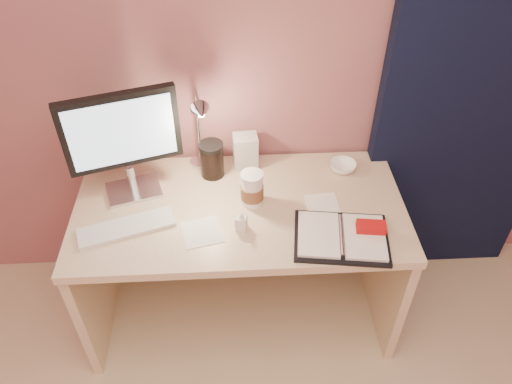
{
  "coord_description": "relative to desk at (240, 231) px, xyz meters",
  "views": [
    {
      "loc": [
        -0.01,
        -0.16,
        2.17
      ],
      "look_at": [
        0.07,
        1.33,
        0.85
      ],
      "focal_mm": 35.0,
      "sensor_mm": 36.0,
      "label": 1
    }
  ],
  "objects": [
    {
      "name": "bowl",
      "position": [
        0.48,
        0.14,
        0.24
      ],
      "size": [
        0.15,
        0.15,
        0.04
      ],
      "primitive_type": "imported",
      "rotation": [
        0.0,
        0.0,
        0.3
      ],
      "color": "white",
      "rests_on": "desk"
    },
    {
      "name": "room",
      "position": [
        0.95,
        0.24,
        0.63
      ],
      "size": [
        3.5,
        3.5,
        3.5
      ],
      "color": "#C6B28E",
      "rests_on": "ground"
    },
    {
      "name": "desk_lamp",
      "position": [
        -0.19,
        0.12,
        0.49
      ],
      "size": [
        0.12,
        0.26,
        0.43
      ],
      "rotation": [
        0.0,
        0.0,
        0.18
      ],
      "color": "silver",
      "rests_on": "desk"
    },
    {
      "name": "dark_jar",
      "position": [
        -0.12,
        0.15,
        0.3
      ],
      "size": [
        0.11,
        0.11,
        0.15
      ],
      "primitive_type": "cylinder",
      "color": "black",
      "rests_on": "desk"
    },
    {
      "name": "product_box",
      "position": [
        0.04,
        0.2,
        0.31
      ],
      "size": [
        0.11,
        0.09,
        0.16
      ],
      "primitive_type": "cube",
      "rotation": [
        0.0,
        0.0,
        0.08
      ],
      "color": "silver",
      "rests_on": "desk"
    },
    {
      "name": "coffee_cup",
      "position": [
        0.05,
        -0.05,
        0.3
      ],
      "size": [
        0.1,
        0.1,
        0.16
      ],
      "color": "white",
      "rests_on": "desk"
    },
    {
      "name": "monitor",
      "position": [
        -0.46,
        0.04,
        0.52
      ],
      "size": [
        0.45,
        0.22,
        0.49
      ],
      "rotation": [
        0.0,
        0.0,
        0.3
      ],
      "color": "silver",
      "rests_on": "desk"
    },
    {
      "name": "planner",
      "position": [
        0.4,
        -0.28,
        0.24
      ],
      "size": [
        0.4,
        0.32,
        0.06
      ],
      "rotation": [
        0.0,
        0.0,
        -0.13
      ],
      "color": "black",
      "rests_on": "desk"
    },
    {
      "name": "paper_b",
      "position": [
        0.35,
        -0.08,
        0.23
      ],
      "size": [
        0.14,
        0.14,
        0.0
      ],
      "primitive_type": "cube",
      "rotation": [
        0.0,
        0.0,
        0.06
      ],
      "color": "white",
      "rests_on": "desk"
    },
    {
      "name": "keyboard",
      "position": [
        -0.46,
        -0.18,
        0.23
      ],
      "size": [
        0.4,
        0.23,
        0.02
      ],
      "primitive_type": "cube",
      "rotation": [
        0.0,
        0.0,
        0.32
      ],
      "color": "silver",
      "rests_on": "desk"
    },
    {
      "name": "lotion_bottle",
      "position": [
        0.0,
        -0.21,
        0.27
      ],
      "size": [
        0.05,
        0.05,
        0.09
      ],
      "primitive_type": "imported",
      "rotation": [
        0.0,
        0.0,
        -0.26
      ],
      "color": "white",
      "rests_on": "desk"
    },
    {
      "name": "paper_a",
      "position": [
        -0.15,
        -0.22,
        0.23
      ],
      "size": [
        0.18,
        0.18,
        0.0
      ],
      "primitive_type": "cube",
      "rotation": [
        0.0,
        0.0,
        0.22
      ],
      "color": "white",
      "rests_on": "desk"
    },
    {
      "name": "desk",
      "position": [
        0.0,
        0.0,
        0.0
      ],
      "size": [
        1.4,
        0.7,
        0.73
      ],
      "color": "beige",
      "rests_on": "ground"
    }
  ]
}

